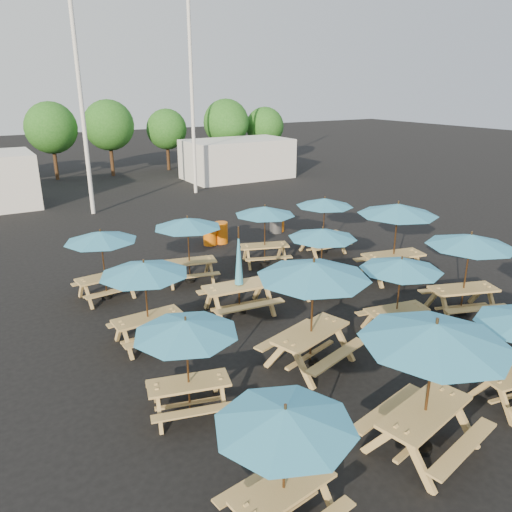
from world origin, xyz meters
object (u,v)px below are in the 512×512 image
picnic_unit_7 (188,226)px  picnic_unit_14 (398,213)px  waste_bin_3 (278,222)px  picnic_unit_11 (265,213)px  picnic_unit_6 (239,278)px  picnic_unit_15 (325,205)px  picnic_unit_3 (101,240)px  picnic_unit_13 (470,244)px  picnic_unit_2 (144,272)px  picnic_unit_1 (186,331)px  picnic_unit_0 (285,423)px  picnic_unit_4 (435,339)px  waste_bin_1 (221,233)px  picnic_unit_9 (401,268)px  waste_bin_2 (276,223)px  picnic_unit_10 (322,236)px  picnic_unit_5 (313,275)px  waste_bin_0 (210,234)px

picnic_unit_7 → picnic_unit_14: picnic_unit_14 is taller
waste_bin_3 → picnic_unit_11: bearing=-129.8°
picnic_unit_6 → picnic_unit_15: bearing=35.3°
picnic_unit_3 → picnic_unit_13: bearing=-42.7°
picnic_unit_2 → waste_bin_3: (8.26, 6.72, -1.46)m
picnic_unit_1 → picnic_unit_6: bearing=63.2°
picnic_unit_0 → picnic_unit_1: size_ratio=0.93×
picnic_unit_14 → picnic_unit_3: bearing=171.6°
picnic_unit_4 → picnic_unit_11: 10.02m
picnic_unit_0 → waste_bin_1: (5.51, 12.71, -1.34)m
picnic_unit_9 → waste_bin_2: size_ratio=2.78×
picnic_unit_10 → waste_bin_1: 6.29m
picnic_unit_3 → picnic_unit_5: size_ratio=0.74×
picnic_unit_10 → picnic_unit_0: bearing=-119.7°
picnic_unit_2 → picnic_unit_6: 2.93m
picnic_unit_0 → waste_bin_3: picnic_unit_0 is taller
waste_bin_1 → picnic_unit_5: bearing=-104.9°
picnic_unit_1 → picnic_unit_10: size_ratio=1.01×
picnic_unit_10 → picnic_unit_14: bearing=6.2°
picnic_unit_15 → waste_bin_2: bearing=94.2°
picnic_unit_7 → picnic_unit_15: size_ratio=1.15×
picnic_unit_14 → waste_bin_3: picnic_unit_14 is taller
picnic_unit_1 → picnic_unit_13: (8.36, 0.18, 0.29)m
picnic_unit_6 → waste_bin_2: size_ratio=2.93×
picnic_unit_2 → picnic_unit_4: bearing=-67.9°
picnic_unit_15 → waste_bin_0: size_ratio=2.61×
picnic_unit_10 → waste_bin_2: picnic_unit_10 is taller
picnic_unit_15 → picnic_unit_9: bearing=-108.6°
picnic_unit_5 → picnic_unit_13: bearing=-16.6°
picnic_unit_9 → picnic_unit_14: size_ratio=0.79×
picnic_unit_2 → picnic_unit_10: picnic_unit_2 is taller
picnic_unit_15 → waste_bin_1: picnic_unit_15 is taller
picnic_unit_1 → waste_bin_1: bearing=74.2°
picnic_unit_9 → waste_bin_1: 9.36m
picnic_unit_4 → picnic_unit_3: bearing=95.3°
picnic_unit_0 → picnic_unit_6: bearing=58.0°
picnic_unit_5 → picnic_unit_15: picnic_unit_5 is taller
picnic_unit_4 → waste_bin_3: bearing=55.1°
picnic_unit_3 → picnic_unit_4: 9.98m
waste_bin_1 → waste_bin_2: 2.74m
picnic_unit_2 → waste_bin_2: size_ratio=2.59×
picnic_unit_14 → waste_bin_2: bearing=105.5°
picnic_unit_7 → picnic_unit_13: (5.56, -6.15, 0.16)m
picnic_unit_6 → picnic_unit_5: bearing=-83.0°
picnic_unit_7 → picnic_unit_9: 6.79m
picnic_unit_4 → waste_bin_3: 14.13m
picnic_unit_11 → waste_bin_1: size_ratio=3.11×
picnic_unit_4 → waste_bin_1: 13.03m
waste_bin_2 → picnic_unit_11: bearing=-128.8°
waste_bin_0 → picnic_unit_5: bearing=-102.0°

